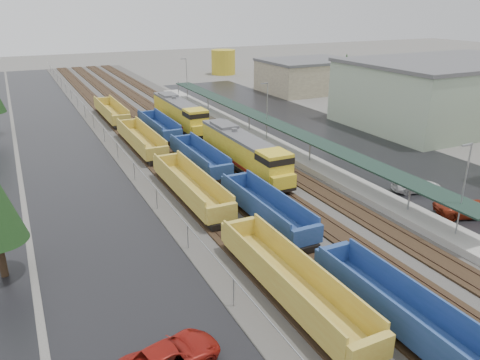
# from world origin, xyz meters

# --- Properties ---
(ballast_strip) EXTENTS (20.00, 160.00, 0.08)m
(ballast_strip) POSITION_xyz_m (0.00, 60.00, 0.04)
(ballast_strip) COLOR #302D2B
(ballast_strip) RESTS_ON ground
(trackbed) EXTENTS (14.60, 160.00, 0.22)m
(trackbed) POSITION_xyz_m (-0.00, 60.00, 0.16)
(trackbed) COLOR black
(trackbed) RESTS_ON ground
(west_parking_lot) EXTENTS (10.00, 160.00, 0.02)m
(west_parking_lot) POSITION_xyz_m (-15.00, 60.00, 0.01)
(west_parking_lot) COLOR black
(west_parking_lot) RESTS_ON ground
(east_commuter_lot) EXTENTS (16.00, 100.00, 0.02)m
(east_commuter_lot) POSITION_xyz_m (19.00, 50.00, 0.01)
(east_commuter_lot) COLOR black
(east_commuter_lot) RESTS_ON ground
(station_platform) EXTENTS (3.00, 80.00, 8.00)m
(station_platform) POSITION_xyz_m (9.50, 50.01, 0.73)
(station_platform) COLOR #9E9B93
(station_platform) RESTS_ON ground
(chainlink_fence) EXTENTS (0.08, 160.04, 2.02)m
(chainlink_fence) POSITION_xyz_m (-9.50, 58.44, 1.61)
(chainlink_fence) COLOR gray
(chainlink_fence) RESTS_ON ground
(industrial_buildings) EXTENTS (32.52, 75.30, 9.50)m
(industrial_buildings) POSITION_xyz_m (37.76, 45.85, 4.25)
(industrial_buildings) COLOR tan
(industrial_buildings) RESTS_ON ground
(distant_hills) EXTENTS (301.00, 140.00, 25.20)m
(distant_hills) POSITION_xyz_m (44.79, 210.68, 0.00)
(distant_hills) COLOR #465340
(distant_hills) RESTS_ON ground
(tree_east) EXTENTS (4.40, 4.40, 10.00)m
(tree_east) POSITION_xyz_m (28.00, 58.00, 6.47)
(tree_east) COLOR #332316
(tree_east) RESTS_ON ground
(locomotive_lead) EXTENTS (2.77, 18.28, 4.14)m
(locomotive_lead) POSITION_xyz_m (2.00, 41.56, 2.23)
(locomotive_lead) COLOR black
(locomotive_lead) RESTS_ON ground
(locomotive_trail) EXTENTS (2.77, 18.28, 4.14)m
(locomotive_trail) POSITION_xyz_m (2.00, 62.56, 2.23)
(locomotive_trail) COLOR black
(locomotive_trail) RESTS_ON ground
(well_string_yellow) EXTENTS (2.70, 103.99, 2.39)m
(well_string_yellow) POSITION_xyz_m (-6.00, 28.07, 1.19)
(well_string_yellow) COLOR #B18E31
(well_string_yellow) RESTS_ON ground
(well_string_blue) EXTENTS (2.64, 89.56, 2.34)m
(well_string_blue) POSITION_xyz_m (-2.00, 21.86, 1.16)
(well_string_blue) COLOR navy
(well_string_blue) RESTS_ON ground
(storage_tank) EXTENTS (6.10, 6.10, 6.10)m
(storage_tank) POSITION_xyz_m (30.32, 110.11, 3.05)
(storage_tank) COLOR gold
(storage_tank) RESTS_ON ground
(parked_car_west_c) EXTENTS (3.52, 5.77, 1.50)m
(parked_car_west_c) POSITION_xyz_m (-14.60, 16.73, 0.75)
(parked_car_west_c) COLOR maroon
(parked_car_west_c) RESTS_ON ground
(parked_car_east_b) EXTENTS (4.29, 5.94, 1.50)m
(parked_car_east_b) POSITION_xyz_m (14.29, 22.90, 0.75)
(parked_car_east_b) COLOR maroon
(parked_car_east_b) RESTS_ON ground
(parked_car_east_c) EXTENTS (3.60, 5.16, 1.39)m
(parked_car_east_c) POSITION_xyz_m (14.54, 28.87, 0.69)
(parked_car_east_c) COLOR white
(parked_car_east_c) RESTS_ON ground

